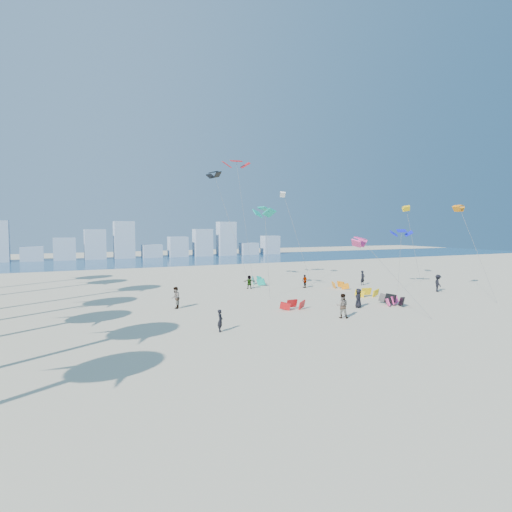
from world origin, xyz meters
name	(u,v)px	position (x,y,z in m)	size (l,w,h in m)	color
ground	(333,358)	(0.00, 0.00, 0.00)	(220.00, 220.00, 0.00)	beige
ocean	(125,262)	(0.00, 72.00, 0.01)	(220.00, 220.00, 0.00)	navy
kitesurfer_near	(220,321)	(-3.39, 8.22, 0.76)	(0.56, 0.37, 1.53)	black
kitesurfer_mid	(342,306)	(6.80, 8.31, 0.96)	(0.93, 0.73, 1.92)	gray
kitesurfers_far	(322,287)	(11.81, 18.57, 0.89)	(29.62, 15.79, 1.91)	black
grounded_kites	(332,292)	(12.33, 17.37, 0.42)	(13.51, 20.89, 0.94)	red
flying_kites	(309,197)	(13.27, 23.52, 10.58)	(27.47, 27.34, 15.90)	#F8378B
distant_skyline	(112,245)	(-1.19, 82.00, 3.09)	(85.00, 3.00, 8.40)	#9EADBF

